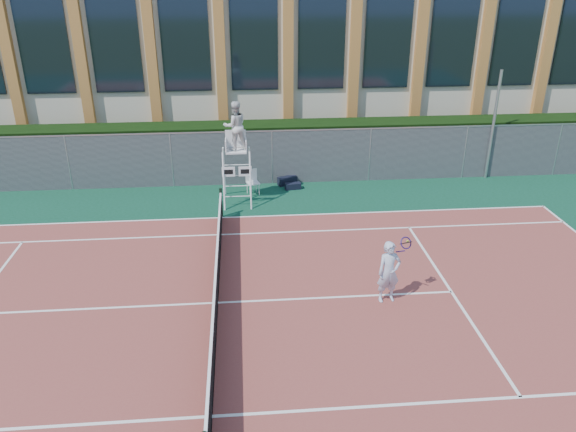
{
  "coord_description": "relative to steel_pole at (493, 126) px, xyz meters",
  "views": [
    {
      "loc": [
        0.79,
        -12.74,
        8.28
      ],
      "look_at": [
        2.15,
        3.0,
        1.13
      ],
      "focal_mm": 35.0,
      "sensor_mm": 36.0,
      "label": 1
    }
  ],
  "objects": [
    {
      "name": "sports_bag_near",
      "position": [
        -8.4,
        -0.1,
        -2.07
      ],
      "size": [
        0.84,
        0.58,
        0.33
      ],
      "primitive_type": "cube",
      "rotation": [
        0.0,
        0.0,
        0.39
      ],
      "color": "black",
      "rests_on": "apron"
    },
    {
      "name": "steel_pole",
      "position": [
        0.0,
        0.0,
        0.0
      ],
      "size": [
        0.12,
        0.12,
        4.48
      ],
      "primitive_type": "cylinder",
      "color": "#9EA0A5",
      "rests_on": "ground"
    },
    {
      "name": "tennis_player",
      "position": [
        -6.48,
        -8.94,
        -1.35
      ],
      "size": [
        0.99,
        0.69,
        1.73
      ],
      "color": "silver",
      "rests_on": "tennis_court"
    },
    {
      "name": "fence",
      "position": [
        -11.0,
        0.1,
        -1.14
      ],
      "size": [
        40.0,
        0.06,
        2.2
      ],
      "primitive_type": null,
      "color": "#595E60",
      "rests_on": "ground"
    },
    {
      "name": "apron",
      "position": [
        -11.0,
        -7.7,
        -2.24
      ],
      "size": [
        36.0,
        20.0,
        0.01
      ],
      "primitive_type": "cube",
      "color": "#0D3C23",
      "rests_on": "ground"
    },
    {
      "name": "hedge",
      "position": [
        -11.0,
        1.3,
        -1.14
      ],
      "size": [
        40.0,
        1.4,
        2.2
      ],
      "primitive_type": "cube",
      "color": "black",
      "rests_on": "ground"
    },
    {
      "name": "ground",
      "position": [
        -11.0,
        -8.7,
        -2.24
      ],
      "size": [
        120.0,
        120.0,
        0.0
      ],
      "primitive_type": "plane",
      "color": "#233814"
    },
    {
      "name": "tennis_net",
      "position": [
        -11.0,
        -8.7,
        -1.7
      ],
      "size": [
        0.1,
        11.3,
        1.1
      ],
      "color": "black",
      "rests_on": "ground"
    },
    {
      "name": "umpire_chair",
      "position": [
        -10.42,
        -1.65,
        0.58
      ],
      "size": [
        1.08,
        1.66,
        3.86
      ],
      "color": "white",
      "rests_on": "ground"
    },
    {
      "name": "plastic_chair",
      "position": [
        -9.85,
        -0.95,
        -1.65
      ],
      "size": [
        0.56,
        0.56,
        0.98
      ],
      "color": "silver",
      "rests_on": "apron"
    },
    {
      "name": "tennis_court",
      "position": [
        -11.0,
        -8.7,
        -2.22
      ],
      "size": [
        23.77,
        10.97,
        0.02
      ],
      "primitive_type": "cube",
      "color": "brown",
      "rests_on": "apron"
    },
    {
      "name": "building",
      "position": [
        -11.0,
        9.25,
        1.9
      ],
      "size": [
        45.0,
        10.6,
        8.22
      ],
      "color": "beige",
      "rests_on": "ground"
    },
    {
      "name": "sports_bag_far",
      "position": [
        -8.22,
        -0.62,
        -2.11
      ],
      "size": [
        0.66,
        0.36,
        0.25
      ],
      "primitive_type": "cube",
      "rotation": [
        0.0,
        0.0,
        0.15
      ],
      "color": "black",
      "rests_on": "apron"
    }
  ]
}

